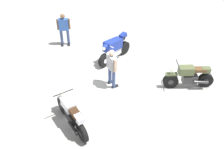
{
  "coord_description": "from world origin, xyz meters",
  "views": [
    {
      "loc": [
        -6.87,
        4.57,
        6.9
      ],
      "look_at": [
        -0.18,
        -0.01,
        0.75
      ],
      "focal_mm": 44.3,
      "sensor_mm": 36.0,
      "label": 1
    }
  ],
  "objects": [
    {
      "name": "person_in_gray_shirt",
      "position": [
        0.07,
        -0.17,
        0.91
      ],
      "size": [
        0.64,
        0.35,
        1.62
      ],
      "rotation": [
        0.0,
        0.0,
        4.6
      ],
      "color": "#384772",
      "rests_on": "ground"
    },
    {
      "name": "motorcycle_silver_cruiser",
      "position": [
        -0.93,
        2.09,
        0.52
      ],
      "size": [
        2.09,
        0.7,
        1.09
      ],
      "rotation": [
        0.0,
        0.0,
        6.25
      ],
      "color": "black",
      "rests_on": "ground"
    },
    {
      "name": "motorcycle_blue_sportbike",
      "position": [
        1.5,
        -1.27,
        0.59
      ],
      "size": [
        0.85,
        1.93,
        1.14
      ],
      "rotation": [
        0.0,
        0.0,
        1.85
      ],
      "color": "black",
      "rests_on": "ground"
    },
    {
      "name": "motorcycle_olive_vintage",
      "position": [
        -1.67,
        -2.54,
        0.49
      ],
      "size": [
        1.17,
        1.74,
        1.07
      ],
      "rotation": [
        0.0,
        0.0,
        1.01
      ],
      "color": "black",
      "rests_on": "ground"
    },
    {
      "name": "ground_plane",
      "position": [
        0.0,
        0.0,
        0.0
      ],
      "size": [
        40.0,
        40.0,
        0.0
      ],
      "primitive_type": "plane",
      "color": "#9E9E99"
    },
    {
      "name": "person_in_blue_shirt",
      "position": [
        3.9,
        -0.08,
        0.89
      ],
      "size": [
        0.46,
        0.59,
        1.58
      ],
      "rotation": [
        0.0,
        0.0,
        2.65
      ],
      "color": "#384772",
      "rests_on": "ground"
    }
  ]
}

